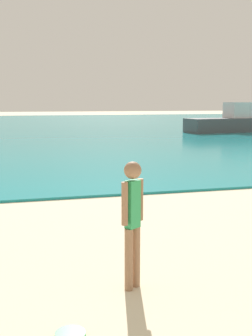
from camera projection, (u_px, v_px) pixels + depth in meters
The scene contains 4 objects.
water at pixel (39, 126), 38.25m from camera, with size 160.00×60.00×0.06m, color teal.
person_standing at pixel (133, 218), 4.77m from camera, with size 0.30×0.23×1.53m.
frisbee at pixel (70, 334), 3.90m from camera, with size 0.30×0.30×0.03m, color green.
boat_far at pixel (231, 122), 29.67m from camera, with size 6.44×2.72×2.12m.
Camera 1 is at (-1.85, 2.25, 2.19)m, focal length 43.88 mm.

